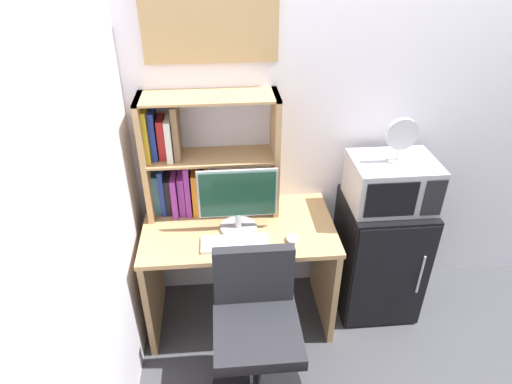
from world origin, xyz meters
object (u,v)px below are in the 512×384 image
microwave (392,182)px  desk_fan (401,138)px  desk_chair (256,337)px  computer_mouse (292,238)px  hutch_bookshelf (191,161)px  monitor (238,199)px  mini_fridge (378,255)px  wall_corkboard (210,21)px  keyboard (235,243)px

microwave → desk_fan: size_ratio=1.85×
desk_fan → desk_chair: desk_fan is taller
computer_mouse → desk_chair: bearing=-123.0°
hutch_bookshelf → desk_fan: (1.18, -0.15, 0.17)m
monitor → mini_fridge: (0.92, 0.08, -0.54)m
computer_mouse → desk_fan: 0.83m
hutch_bookshelf → computer_mouse: hutch_bookshelf is taller
monitor → desk_fan: 0.97m
monitor → microwave: bearing=5.0°
desk_chair → wall_corkboard: 1.67m
mini_fridge → microwave: microwave is taller
monitor → computer_mouse: size_ratio=5.21×
computer_mouse → desk_chair: size_ratio=0.10×
desk_fan → desk_chair: bearing=-146.0°
desk_chair → wall_corkboard: wall_corkboard is taller
microwave → desk_chair: (-0.86, -0.59, -0.56)m
desk_fan → computer_mouse: bearing=-160.6°
computer_mouse → desk_fan: desk_fan is taller
computer_mouse → microwave: (0.62, 0.23, 0.20)m
monitor → desk_chair: monitor is taller
wall_corkboard → monitor: bearing=-71.7°
keyboard → mini_fridge: bearing=13.8°
wall_corkboard → desk_chair: bearing=-78.7°
hutch_bookshelf → desk_fan: bearing=-7.2°
mini_fridge → microwave: size_ratio=1.66×
keyboard → microwave: microwave is taller
hutch_bookshelf → wall_corkboard: (0.15, 0.10, 0.75)m
computer_mouse → wall_corkboard: (-0.40, 0.47, 1.08)m
monitor → computer_mouse: 0.38m
hutch_bookshelf → keyboard: bearing=-58.4°
mini_fridge → computer_mouse: bearing=-160.2°
keyboard → computer_mouse: bearing=1.3°
hutch_bookshelf → microwave: hutch_bookshelf is taller
computer_mouse → microwave: microwave is taller
desk_fan → keyboard: bearing=-166.5°
keyboard → desk_fan: size_ratio=1.42×
computer_mouse → wall_corkboard: wall_corkboard is taller
hutch_bookshelf → desk_fan: 1.20m
microwave → desk_chair: size_ratio=0.56×
mini_fridge → wall_corkboard: wall_corkboard is taller
mini_fridge → microwave: (0.00, 0.00, 0.55)m
mini_fridge → keyboard: bearing=-166.2°
microwave → desk_fan: (0.00, -0.01, 0.29)m
desk_fan → desk_chair: size_ratio=0.30×
desk_fan → monitor: bearing=-175.3°
monitor → microwave: 0.92m
microwave → desk_fan: 0.29m
hutch_bookshelf → desk_chair: size_ratio=0.89×
keyboard → microwave: bearing=13.9°
mini_fridge → desk_chair: (-0.86, -0.58, -0.01)m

